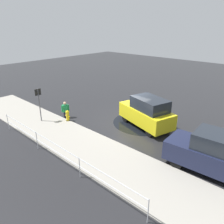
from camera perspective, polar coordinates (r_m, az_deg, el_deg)
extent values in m
plane|color=black|center=(15.52, 3.45, -2.48)|extent=(60.00, 60.00, 0.00)
cube|color=gray|center=(12.86, -8.56, -8.12)|extent=(24.00, 3.20, 0.04)
cube|color=yellow|center=(14.67, 8.83, -0.82)|extent=(4.22, 2.74, 0.99)
cube|color=#1E232B|center=(14.14, 9.83, 2.05)|extent=(2.67, 2.10, 0.77)
cylinder|color=black|center=(15.40, 3.63, -1.47)|extent=(0.64, 0.38, 0.60)
cylinder|color=black|center=(16.20, 7.79, -0.42)|extent=(0.64, 0.38, 0.60)
cylinder|color=black|center=(13.57, 9.82, -5.16)|extent=(0.64, 0.38, 0.60)
cylinder|color=black|center=(14.47, 14.14, -3.74)|extent=(0.64, 0.38, 0.60)
cube|color=#191E38|center=(11.16, 25.09, -10.75)|extent=(4.40, 2.00, 0.95)
cylinder|color=black|center=(11.12, 16.51, -12.47)|extent=(0.61, 0.26, 0.60)
cylinder|color=black|center=(12.31, 19.27, -9.22)|extent=(0.61, 0.26, 0.60)
cylinder|color=gold|center=(15.77, -11.49, -1.27)|extent=(0.22, 0.22, 0.62)
sphere|color=gold|center=(15.63, -11.59, -0.05)|extent=(0.26, 0.26, 0.26)
cylinder|color=gold|center=(15.62, -11.16, -1.18)|extent=(0.10, 0.09, 0.09)
cylinder|color=gold|center=(15.86, -11.86, -0.87)|extent=(0.10, 0.09, 0.09)
cylinder|color=#2D2D2D|center=(15.88, -11.41, -2.20)|extent=(0.31, 0.31, 0.06)
cube|color=#1E8C4C|center=(16.24, -12.12, 0.96)|extent=(0.37, 0.43, 0.55)
sphere|color=tan|center=(16.11, -12.23, 2.24)|extent=(0.22, 0.22, 0.22)
cylinder|color=#1E1E2D|center=(16.44, -11.68, -0.62)|extent=(0.13, 0.13, 0.45)
cylinder|color=#1E1E2D|center=(16.41, -12.29, -0.72)|extent=(0.13, 0.13, 0.45)
cylinder|color=#1E8C4C|center=(16.28, -11.30, 1.08)|extent=(0.09, 0.09, 0.50)
cylinder|color=#1E8C4C|center=(16.20, -12.95, 0.84)|extent=(0.09, 0.09, 0.50)
cylinder|color=#B7BABF|center=(8.23, 9.42, -24.17)|extent=(0.04, 0.04, 1.05)
cylinder|color=#B7BABF|center=(10.07, -8.46, -14.13)|extent=(0.04, 0.04, 1.05)
cylinder|color=#B7BABF|center=(12.69, -19.01, -7.00)|extent=(0.04, 0.04, 1.05)
cylinder|color=#B7BABF|center=(15.71, -25.55, -2.32)|extent=(0.04, 0.04, 1.05)
cylinder|color=#B7BABF|center=(11.08, -14.63, -8.12)|extent=(10.82, 0.04, 0.04)
cylinder|color=#B7BABF|center=(11.29, -14.43, -9.97)|extent=(10.82, 0.04, 0.04)
cylinder|color=#4C4C51|center=(15.90, -18.40, 1.66)|extent=(0.07, 0.07, 2.40)
cube|color=black|center=(15.61, -18.81, 4.93)|extent=(0.04, 0.44, 0.44)
cylinder|color=black|center=(15.47, 7.83, -2.72)|extent=(4.05, 4.05, 0.01)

